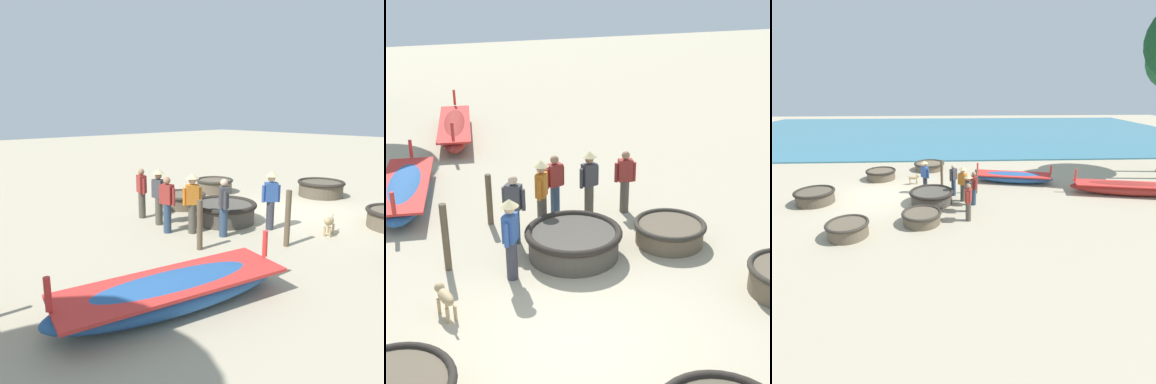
% 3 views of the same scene
% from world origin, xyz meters
% --- Properties ---
extents(ground_plane, '(80.00, 80.00, 0.00)m').
position_xyz_m(ground_plane, '(0.00, 0.00, 0.00)').
color(ground_plane, tan).
extents(coracle_weathered, '(1.58, 1.58, 0.49)m').
position_xyz_m(coracle_weathered, '(3.16, 2.35, 0.27)').
color(coracle_weathered, brown).
rests_on(coracle_weathered, ground).
extents(coracle_front_right, '(2.03, 2.03, 0.61)m').
position_xyz_m(coracle_front_right, '(1.01, 2.63, 0.33)').
color(coracle_front_right, '#4C473F').
rests_on(coracle_front_right, ground).
extents(long_boat_red_hull, '(2.07, 4.52, 1.04)m').
position_xyz_m(long_boat_red_hull, '(-1.89, 7.04, 0.30)').
color(long_boat_red_hull, '#285693').
rests_on(long_boat_red_hull, ground).
extents(long_boat_green_hull, '(2.11, 5.62, 1.22)m').
position_xyz_m(long_boat_green_hull, '(0.41, 12.30, 0.35)').
color(long_boat_green_hull, maroon).
rests_on(long_boat_green_hull, ground).
extents(fisherman_by_coracle, '(0.38, 0.44, 1.67)m').
position_xyz_m(fisherman_by_coracle, '(-0.43, 2.25, 0.96)').
color(fisherman_by_coracle, '#383842').
rests_on(fisherman_by_coracle, ground).
extents(fisherman_standing_right, '(0.52, 0.36, 1.67)m').
position_xyz_m(fisherman_standing_right, '(2.09, 4.26, 0.96)').
color(fisherman_standing_right, '#4C473D').
rests_on(fisherman_standing_right, ground).
extents(fisherman_with_hat, '(0.52, 0.30, 1.57)m').
position_xyz_m(fisherman_with_hat, '(3.02, 4.21, 0.84)').
color(fisherman_with_hat, '#4C473D').
rests_on(fisherman_with_hat, ground).
extents(fisherman_crouching, '(0.43, 0.38, 1.57)m').
position_xyz_m(fisherman_crouching, '(0.06, 3.67, 0.84)').
color(fisherman_crouching, '#2D425B').
rests_on(fisherman_crouching, ground).
extents(fisherman_hauling, '(0.52, 0.29, 1.57)m').
position_xyz_m(fisherman_hauling, '(1.33, 4.56, 0.84)').
color(fisherman_hauling, '#2D425B').
rests_on(fisherman_hauling, ground).
extents(fisherman_standing_left, '(0.37, 0.46, 1.67)m').
position_xyz_m(fisherman_standing_left, '(0.83, 4.09, 0.96)').
color(fisherman_standing_left, '#4C473D').
rests_on(fisherman_standing_left, ground).
extents(dog, '(0.32, 0.67, 0.55)m').
position_xyz_m(dog, '(-1.83, 1.52, 0.37)').
color(dog, tan).
rests_on(dog, ground).
extents(mooring_post_mid_beach, '(0.14, 0.14, 1.24)m').
position_xyz_m(mooring_post_mid_beach, '(-0.21, 4.81, 0.62)').
color(mooring_post_mid_beach, brown).
rests_on(mooring_post_mid_beach, ground).
extents(mooring_post_shoreline, '(0.14, 0.14, 1.43)m').
position_xyz_m(mooring_post_shoreline, '(-1.51, 3.06, 0.71)').
color(mooring_post_shoreline, brown).
rests_on(mooring_post_shoreline, ground).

